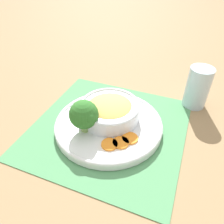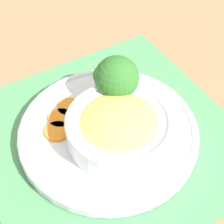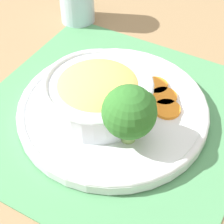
{
  "view_description": "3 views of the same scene",
  "coord_description": "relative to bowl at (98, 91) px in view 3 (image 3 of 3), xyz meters",
  "views": [
    {
      "loc": [
        -0.22,
        0.39,
        0.42
      ],
      "look_at": [
        0.0,
        -0.02,
        0.04
      ],
      "focal_mm": 35.0,
      "sensor_mm": 36.0,
      "label": 1
    },
    {
      "loc": [
        -0.15,
        -0.36,
        0.49
      ],
      "look_at": [
        0.01,
        0.02,
        0.04
      ],
      "focal_mm": 60.0,
      "sensor_mm": 36.0,
      "label": 2
    },
    {
      "loc": [
        0.33,
        0.24,
        0.43
      ],
      "look_at": [
        0.02,
        0.01,
        0.03
      ],
      "focal_mm": 60.0,
      "sensor_mm": 36.0,
      "label": 3
    }
  ],
  "objects": [
    {
      "name": "placemat",
      "position": [
        -0.01,
        0.02,
        -0.05
      ],
      "size": [
        0.46,
        0.46,
        0.0
      ],
      "color": "#4C8C59",
      "rests_on": "ground_plane"
    },
    {
      "name": "bowl",
      "position": [
        0.0,
        0.0,
        0.0
      ],
      "size": [
        0.17,
        0.17,
        0.05
      ],
      "color": "silver",
      "rests_on": "plate"
    },
    {
      "name": "carrot_slice_far",
      "position": [
        -0.09,
        0.05,
        -0.02
      ],
      "size": [
        0.04,
        0.04,
        0.01
      ],
      "color": "orange",
      "rests_on": "plate"
    },
    {
      "name": "broccoli_floret",
      "position": [
        0.03,
        0.08,
        0.03
      ],
      "size": [
        0.07,
        0.07,
        0.09
      ],
      "color": "#84AD5B",
      "rests_on": "plate"
    },
    {
      "name": "carrot_slice_near",
      "position": [
        -0.05,
        0.09,
        -0.02
      ],
      "size": [
        0.04,
        0.04,
        0.01
      ],
      "color": "orange",
      "rests_on": "plate"
    },
    {
      "name": "plate",
      "position": [
        -0.01,
        0.02,
        -0.03
      ],
      "size": [
        0.3,
        0.3,
        0.02
      ],
      "color": "silver",
      "rests_on": "placemat"
    },
    {
      "name": "ground_plane",
      "position": [
        -0.01,
        0.02,
        -0.05
      ],
      "size": [
        4.0,
        4.0,
        0.0
      ],
      "primitive_type": "plane",
      "color": "#8C704C"
    },
    {
      "name": "carrot_slice_middle",
      "position": [
        -0.07,
        0.08,
        -0.02
      ],
      "size": [
        0.04,
        0.04,
        0.01
      ],
      "color": "orange",
      "rests_on": "plate"
    }
  ]
}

